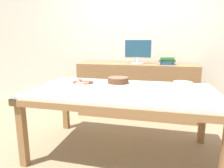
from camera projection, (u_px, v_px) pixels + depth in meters
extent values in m
plane|color=#997F60|center=(122.00, 152.00, 2.20)|extent=(12.00, 12.00, 0.00)
cube|color=silver|center=(139.00, 36.00, 3.34)|extent=(8.00, 0.10, 2.60)
cube|color=silver|center=(122.00, 91.00, 2.06)|extent=(1.87, 1.00, 0.04)
cube|color=olive|center=(111.00, 110.00, 1.62)|extent=(1.90, 0.08, 0.06)
cube|color=olive|center=(129.00, 86.00, 2.52)|extent=(1.90, 0.08, 0.06)
cube|color=olive|center=(44.00, 90.00, 2.28)|extent=(0.08, 1.03, 0.06)
cube|color=olive|center=(218.00, 101.00, 1.86)|extent=(0.08, 1.03, 0.06)
cube|color=olive|center=(22.00, 134.00, 1.91)|extent=(0.07, 0.07, 0.66)
cube|color=olive|center=(66.00, 106.00, 2.77)|extent=(0.07, 0.07, 0.66)
cube|color=olive|center=(203.00, 117.00, 2.36)|extent=(0.07, 0.07, 0.66)
cube|color=olive|center=(136.00, 90.00, 3.23)|extent=(1.86, 0.44, 0.86)
cylinder|color=silver|center=(138.00, 63.00, 3.14)|extent=(0.20, 0.20, 0.02)
cylinder|color=silver|center=(138.00, 60.00, 3.13)|extent=(0.04, 0.04, 0.09)
cube|color=silver|center=(138.00, 49.00, 3.09)|extent=(0.42, 0.02, 0.28)
cube|color=navy|center=(138.00, 49.00, 3.08)|extent=(0.40, 0.00, 0.26)
cube|color=#23478C|center=(167.00, 63.00, 3.03)|extent=(0.20, 0.19, 0.04)
cube|color=#2D6638|center=(167.00, 61.00, 3.03)|extent=(0.24, 0.17, 0.04)
cube|color=#2D6638|center=(167.00, 58.00, 3.02)|extent=(0.21, 0.18, 0.03)
cylinder|color=white|center=(118.00, 84.00, 2.29)|extent=(0.28, 0.28, 0.01)
cylinder|color=brown|center=(118.00, 80.00, 2.29)|extent=(0.24, 0.24, 0.06)
cylinder|color=brown|center=(118.00, 78.00, 2.28)|extent=(0.23, 0.23, 0.01)
cylinder|color=white|center=(82.00, 83.00, 2.30)|extent=(0.37, 0.37, 0.01)
torus|color=brown|center=(90.00, 82.00, 2.27)|extent=(0.08, 0.08, 0.02)
torus|color=pink|center=(90.00, 81.00, 2.34)|extent=(0.08, 0.08, 0.03)
torus|color=pink|center=(84.00, 80.00, 2.38)|extent=(0.08, 0.08, 0.03)
torus|color=brown|center=(80.00, 80.00, 2.38)|extent=(0.08, 0.08, 0.02)
torus|color=#EAD184|center=(77.00, 81.00, 2.33)|extent=(0.07, 0.07, 0.02)
torus|color=brown|center=(76.00, 82.00, 2.27)|extent=(0.07, 0.07, 0.02)
torus|color=pink|center=(79.00, 83.00, 2.23)|extent=(0.07, 0.07, 0.02)
torus|color=#B27042|center=(86.00, 83.00, 2.22)|extent=(0.08, 0.08, 0.02)
cylinder|color=white|center=(183.00, 85.00, 2.22)|extent=(0.21, 0.21, 0.01)
cylinder|color=white|center=(183.00, 84.00, 2.22)|extent=(0.21, 0.21, 0.01)
cylinder|color=white|center=(183.00, 83.00, 2.22)|extent=(0.21, 0.21, 0.01)
cylinder|color=white|center=(183.00, 82.00, 2.21)|extent=(0.21, 0.21, 0.01)
cylinder|color=silver|center=(147.00, 98.00, 1.70)|extent=(0.04, 0.04, 0.02)
cylinder|color=white|center=(147.00, 97.00, 1.70)|extent=(0.03, 0.03, 0.00)
cone|color=#F9B74C|center=(147.00, 96.00, 1.69)|extent=(0.01, 0.01, 0.02)
cylinder|color=silver|center=(129.00, 99.00, 1.67)|extent=(0.04, 0.04, 0.02)
cylinder|color=white|center=(129.00, 98.00, 1.66)|extent=(0.03, 0.03, 0.00)
cone|color=#F9B74C|center=(129.00, 97.00, 1.66)|extent=(0.01, 0.01, 0.02)
cylinder|color=silver|center=(97.00, 80.00, 2.49)|extent=(0.04, 0.04, 0.02)
cylinder|color=white|center=(97.00, 80.00, 2.49)|extent=(0.03, 0.03, 0.00)
cone|color=#F9B74C|center=(97.00, 79.00, 2.49)|extent=(0.01, 0.01, 0.02)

